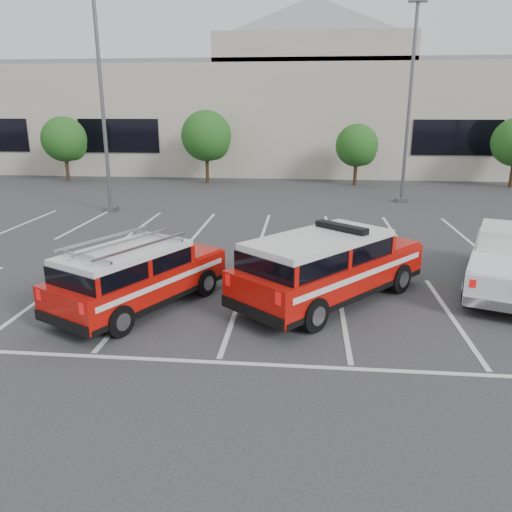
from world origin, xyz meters
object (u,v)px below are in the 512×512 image
at_px(convention_building, 289,111).
at_px(tree_left, 66,141).
at_px(ladder_suv, 137,280).
at_px(white_pickup, 508,266).
at_px(tree_mid_left, 208,138).
at_px(tree_mid_right, 358,147).
at_px(light_pole_left, 102,103).
at_px(light_pole_mid, 409,104).
at_px(fire_chief_suv, 328,271).

xyz_separation_m(convention_building, tree_left, (-15.09, -9.82, -1.95)).
bearing_deg(ladder_suv, white_pickup, 41.54).
xyz_separation_m(tree_mid_left, tree_mid_right, (10.00, -0.00, -0.54)).
relative_size(convention_building, light_pole_left, 5.86).
relative_size(light_pole_mid, ladder_suv, 2.00).
relative_size(light_pole_mid, white_pickup, 1.74).
height_order(convention_building, tree_mid_right, convention_building).
bearing_deg(tree_mid_right, tree_mid_left, 180.00).
bearing_deg(ladder_suv, tree_mid_left, 123.86).
bearing_deg(light_pole_mid, convention_building, 113.26).
distance_m(convention_building, light_pole_left, 21.49).
distance_m(light_pole_left, ladder_suv, 14.05).
distance_m(tree_mid_right, light_pole_left, 16.72).
bearing_deg(ladder_suv, light_pole_left, 141.94).
height_order(light_pole_mid, white_pickup, light_pole_mid).
distance_m(tree_mid_left, light_pole_mid, 13.53).
height_order(tree_mid_left, light_pole_mid, light_pole_mid).
height_order(fire_chief_suv, white_pickup, fire_chief_suv).
distance_m(fire_chief_suv, ladder_suv, 4.99).
bearing_deg(fire_chief_suv, convention_building, 134.90).
height_order(fire_chief_suv, ladder_suv, fire_chief_suv).
distance_m(tree_left, light_pole_left, 12.43).
height_order(tree_mid_left, tree_mid_right, tree_mid_left).
bearing_deg(white_pickup, tree_left, 159.84).
height_order(tree_mid_right, fire_chief_suv, tree_mid_right).
bearing_deg(convention_building, tree_mid_right, -63.43).
height_order(tree_left, tree_mid_left, tree_mid_left).
xyz_separation_m(tree_mid_left, white_pickup, (12.43, -19.74, -2.36)).
xyz_separation_m(convention_building, tree_mid_right, (4.91, -9.82, -2.22)).
distance_m(tree_mid_right, fire_chief_suv, 21.48).
distance_m(light_pole_left, white_pickup, 18.85).
distance_m(light_pole_left, light_pole_mid, 15.52).
bearing_deg(light_pole_left, tree_mid_left, 72.90).
relative_size(fire_chief_suv, ladder_suv, 1.12).
bearing_deg(ladder_suv, light_pole_mid, 87.22).
bearing_deg(fire_chief_suv, tree_mid_left, 149.78).
relative_size(light_pole_left, fire_chief_suv, 1.78).
distance_m(tree_mid_right, ladder_suv, 23.55).
xyz_separation_m(tree_left, fire_chief_suv, (17.26, -21.24, -1.94)).
bearing_deg(convention_building, fire_chief_suv, -86.00).
bearing_deg(tree_mid_left, tree_mid_right, -0.00).
bearing_deg(white_pickup, fire_chief_suv, -142.64).
bearing_deg(ladder_suv, convention_building, 112.91).
height_order(convention_building, fire_chief_suv, convention_building).
bearing_deg(light_pole_mid, light_pole_left, -165.07).
xyz_separation_m(convention_building, fire_chief_suv, (2.17, -31.06, -3.89)).
bearing_deg(white_pickup, light_pole_mid, 113.37).
relative_size(tree_mid_right, light_pole_mid, 0.39).
relative_size(convention_building, fire_chief_suv, 10.45).
xyz_separation_m(light_pole_left, fire_chief_suv, (10.35, -11.19, -4.35)).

